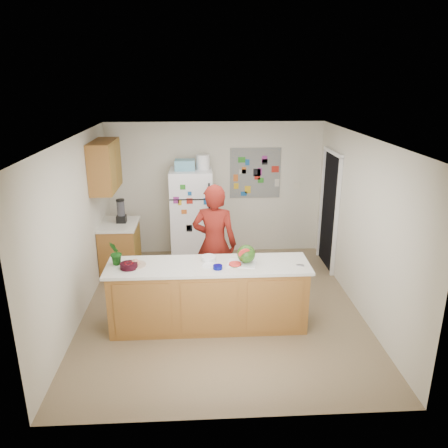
{
  "coord_description": "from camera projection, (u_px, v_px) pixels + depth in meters",
  "views": [
    {
      "loc": [
        -0.29,
        -5.77,
        3.26
      ],
      "look_at": [
        0.05,
        0.2,
        1.24
      ],
      "focal_mm": 35.0,
      "sensor_mm": 36.0,
      "label": 1
    }
  ],
  "objects": [
    {
      "name": "cherry_bowl",
      "position": [
        129.0,
        266.0,
        5.62
      ],
      "size": [
        0.23,
        0.23,
        0.07
      ],
      "primitive_type": "cylinder",
      "rotation": [
        0.0,
        0.0,
        0.0
      ],
      "color": "black",
      "rests_on": "peninsula_top"
    },
    {
      "name": "watermelon",
      "position": [
        246.0,
        254.0,
        5.74
      ],
      "size": [
        0.24,
        0.24,
        0.24
      ],
      "primitive_type": "sphere",
      "color": "#255711",
      "rests_on": "cutting_board"
    },
    {
      "name": "refrigerator",
      "position": [
        192.0,
        215.0,
        8.0
      ],
      "size": [
        0.75,
        0.7,
        1.7
      ],
      "primitive_type": "cube",
      "color": "silver",
      "rests_on": "floor"
    },
    {
      "name": "peninsula_top",
      "position": [
        208.0,
        266.0,
        5.75
      ],
      "size": [
        2.68,
        0.7,
        0.04
      ],
      "primitive_type": "cube",
      "color": "silver",
      "rests_on": "peninsula_base"
    },
    {
      "name": "potted_plant",
      "position": [
        116.0,
        253.0,
        5.67
      ],
      "size": [
        0.17,
        0.2,
        0.33
      ],
      "primitive_type": "imported",
      "rotation": [
        0.0,
        0.0,
        4.87
      ],
      "color": "#0A3B09",
      "rests_on": "peninsula_top"
    },
    {
      "name": "cobalt_bowl",
      "position": [
        218.0,
        267.0,
        5.6
      ],
      "size": [
        0.16,
        0.16,
        0.05
      ],
      "primitive_type": "cylinder",
      "rotation": [
        0.0,
        0.0,
        -0.31
      ],
      "color": "#03065E",
      "rests_on": "peninsula_top"
    },
    {
      "name": "peninsula_base",
      "position": [
        209.0,
        297.0,
        5.9
      ],
      "size": [
        2.6,
        0.62,
        0.88
      ],
      "primitive_type": "cube",
      "color": "brown",
      "rests_on": "floor"
    },
    {
      "name": "ceiling",
      "position": [
        221.0,
        137.0,
        5.72
      ],
      "size": [
        4.0,
        4.5,
        0.02
      ],
      "primitive_type": "cube",
      "color": "white",
      "rests_on": "wall_back"
    },
    {
      "name": "cutting_board",
      "position": [
        242.0,
        263.0,
        5.76
      ],
      "size": [
        0.42,
        0.35,
        0.01
      ],
      "primitive_type": "cube",
      "rotation": [
        0.0,
        0.0,
        -0.22
      ],
      "color": "white",
      "rests_on": "peninsula_top"
    },
    {
      "name": "photo_collage",
      "position": [
        255.0,
        173.0,
        8.18
      ],
      "size": [
        0.95,
        0.01,
        0.95
      ],
      "primitive_type": "cube",
      "color": "slate",
      "rests_on": "wall_back"
    },
    {
      "name": "person",
      "position": [
        215.0,
        244.0,
        6.47
      ],
      "size": [
        0.74,
        0.56,
        1.82
      ],
      "primitive_type": "imported",
      "rotation": [
        0.0,
        0.0,
        2.94
      ],
      "color": "#63140E",
      "rests_on": "floor"
    },
    {
      "name": "watermelon_slice",
      "position": [
        235.0,
        264.0,
        5.7
      ],
      "size": [
        0.16,
        0.16,
        0.02
      ],
      "primitive_type": "cylinder",
      "color": "red",
      "rests_on": "cutting_board"
    },
    {
      "name": "blender_appliance",
      "position": [
        121.0,
        212.0,
        7.41
      ],
      "size": [
        0.13,
        0.13,
        0.38
      ],
      "primitive_type": "cylinder",
      "color": "black",
      "rests_on": "side_counter_top"
    },
    {
      "name": "side_counter_base",
      "position": [
        120.0,
        249.0,
        7.57
      ],
      "size": [
        0.6,
        0.8,
        0.86
      ],
      "primitive_type": "cube",
      "color": "brown",
      "rests_on": "floor"
    },
    {
      "name": "side_counter_top",
      "position": [
        118.0,
        224.0,
        7.43
      ],
      "size": [
        0.64,
        0.84,
        0.04
      ],
      "primitive_type": "cube",
      "color": "silver",
      "rests_on": "side_counter_base"
    },
    {
      "name": "paper_towel",
      "position": [
        210.0,
        265.0,
        5.69
      ],
      "size": [
        0.21,
        0.2,
        0.02
      ],
      "primitive_type": "cube",
      "rotation": [
        0.0,
        0.0,
        -0.35
      ],
      "color": "white",
      "rests_on": "peninsula_top"
    },
    {
      "name": "wall_left",
      "position": [
        76.0,
        231.0,
        6.01
      ],
      "size": [
        0.02,
        4.5,
        2.5
      ],
      "primitive_type": "cube",
      "color": "beige",
      "rests_on": "ground"
    },
    {
      "name": "upper_cabinets",
      "position": [
        105.0,
        166.0,
        7.05
      ],
      "size": [
        0.35,
        1.0,
        0.8
      ],
      "primitive_type": "cube",
      "color": "brown",
      "rests_on": "wall_left"
    },
    {
      "name": "keys",
      "position": [
        300.0,
        265.0,
        5.7
      ],
      "size": [
        0.11,
        0.07,
        0.01
      ],
      "primitive_type": "cube",
      "rotation": [
        0.0,
        0.0,
        -0.26
      ],
      "color": "gray",
      "rests_on": "peninsula_top"
    },
    {
      "name": "wall_back",
      "position": [
        215.0,
        189.0,
        8.26
      ],
      "size": [
        4.0,
        0.02,
        2.5
      ],
      "primitive_type": "cube",
      "color": "beige",
      "rests_on": "ground"
    },
    {
      "name": "doorway",
      "position": [
        330.0,
        211.0,
        7.67
      ],
      "size": [
        0.03,
        0.85,
        2.04
      ],
      "primitive_type": "cube",
      "color": "black",
      "rests_on": "ground"
    },
    {
      "name": "plate",
      "position": [
        135.0,
        265.0,
        5.71
      ],
      "size": [
        0.34,
        0.34,
        0.02
      ],
      "primitive_type": "cylinder",
      "rotation": [
        0.0,
        0.0,
        0.24
      ],
      "color": "#B8AD8F",
      "rests_on": "peninsula_top"
    },
    {
      "name": "wall_right",
      "position": [
        362.0,
        225.0,
        6.23
      ],
      "size": [
        0.02,
        4.5,
        2.5
      ],
      "primitive_type": "cube",
      "color": "beige",
      "rests_on": "ground"
    },
    {
      "name": "fridge_top_bin",
      "position": [
        185.0,
        165.0,
        7.7
      ],
      "size": [
        0.35,
        0.28,
        0.18
      ],
      "primitive_type": "cube",
      "color": "#5999B2",
      "rests_on": "refrigerator"
    },
    {
      "name": "floor",
      "position": [
        222.0,
        307.0,
        6.52
      ],
      "size": [
        4.0,
        4.5,
        0.02
      ],
      "primitive_type": "cube",
      "color": "brown",
      "rests_on": "ground"
    },
    {
      "name": "white_bowl",
      "position": [
        209.0,
        258.0,
        5.86
      ],
      "size": [
        0.2,
        0.2,
        0.06
      ],
      "primitive_type": "cylinder",
      "rotation": [
        0.0,
        0.0,
        0.04
      ],
      "color": "silver",
      "rests_on": "peninsula_top"
    }
  ]
}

